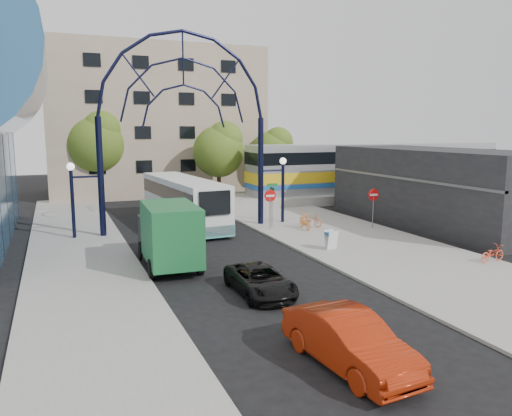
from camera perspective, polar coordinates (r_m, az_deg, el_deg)
name	(u,v)px	position (r m, az deg, el deg)	size (l,w,h in m)	color
ground	(282,302)	(18.66, 2.94, -10.67)	(120.00, 120.00, 0.00)	black
sidewalk_east	(393,255)	(25.97, 15.35, -5.19)	(8.00, 56.00, 0.12)	gray
plaza_west	(85,276)	(22.80, -18.94, -7.34)	(5.00, 50.00, 0.12)	gray
gateway_arch	(184,91)	(30.91, -8.26, 13.13)	(13.64, 0.44, 12.10)	black
stop_sign	(270,199)	(30.79, 1.63, 0.99)	(0.80, 0.07, 2.50)	slate
do_not_enter_sign	(373,199)	(32.11, 13.27, 1.05)	(0.76, 0.07, 2.48)	slate
street_name_sign	(272,196)	(31.47, 1.85, 1.41)	(0.70, 0.70, 2.80)	slate
sandwich_board	(331,238)	(26.09, 8.57, -3.36)	(0.55, 0.61, 0.99)	white
commercial_block_east	(437,187)	(35.17, 19.97, 2.28)	(6.00, 16.00, 5.00)	black
apartment_block	(153,122)	(51.76, -11.72, 9.61)	(20.00, 12.10, 14.00)	tan
train_platform	(378,194)	(47.19, 13.73, 1.57)	(32.00, 5.00, 0.80)	gray
train_car	(379,167)	(46.94, 13.84, 4.60)	(25.10, 3.05, 4.20)	#B7B7BC
tree_north_a	(220,149)	(44.02, -4.12, 6.79)	(4.48, 4.48, 7.00)	#382314
tree_north_b	(97,141)	(45.99, -17.76, 7.30)	(5.12, 5.12, 8.00)	#382314
tree_north_c	(273,150)	(48.06, 2.00, 6.59)	(4.16, 4.16, 6.50)	#382314
city_bus	(183,201)	(33.17, -8.29, 0.82)	(3.33, 11.41, 3.09)	silver
green_truck	(168,234)	(23.31, -10.03, -2.99)	(2.52, 6.02, 2.99)	black
black_suv	(260,280)	(19.29, 0.47, -8.26)	(1.85, 4.01, 1.12)	black
red_sedan	(349,341)	(13.89, 10.58, -14.67)	(1.56, 4.47, 1.47)	#9D2209
bike_near_a	(311,220)	(32.16, 6.34, -1.34)	(0.56, 1.61, 0.84)	#CE5C29
bike_near_b	(305,220)	(31.25, 5.60, -1.41)	(0.51, 1.80, 1.08)	orange
bike_far_a	(492,253)	(25.97, 25.41, -4.71)	(0.53, 1.52, 0.80)	#F75431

